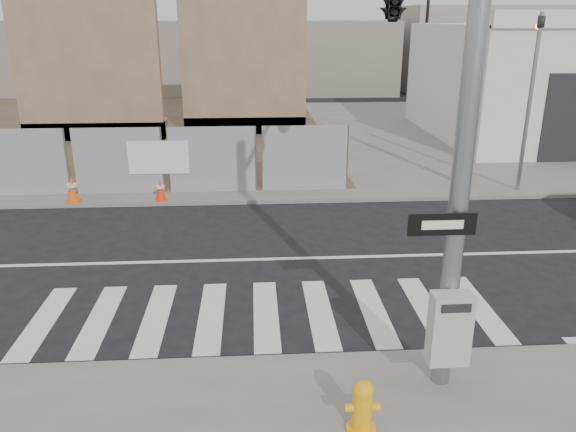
{
  "coord_description": "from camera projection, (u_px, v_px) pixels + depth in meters",
  "views": [
    {
      "loc": [
        -0.17,
        -11.62,
        5.13
      ],
      "look_at": [
        0.5,
        -1.05,
        1.4
      ],
      "focal_mm": 35.0,
      "sensor_mm": 36.0,
      "label": 1
    }
  ],
  "objects": [
    {
      "name": "ground",
      "position": [
        263.0,
        259.0,
        12.65
      ],
      "size": [
        100.0,
        100.0,
        0.0
      ],
      "primitive_type": "plane",
      "color": "black",
      "rests_on": "ground"
    },
    {
      "name": "sidewalk_far",
      "position": [
        257.0,
        135.0,
        25.81
      ],
      "size": [
        50.0,
        20.0,
        0.12
      ],
      "primitive_type": "cube",
      "color": "slate",
      "rests_on": "ground"
    },
    {
      "name": "signal_pole",
      "position": [
        412.0,
        41.0,
        9.29
      ],
      "size": [
        0.96,
        5.87,
        7.0
      ],
      "color": "gray",
      "rests_on": "sidewalk_near"
    },
    {
      "name": "far_signal_pole",
      "position": [
        533.0,
        79.0,
        16.3
      ],
      "size": [
        0.16,
        0.2,
        5.6
      ],
      "color": "gray",
      "rests_on": "sidewalk_far"
    },
    {
      "name": "concrete_wall_left",
      "position": [
        88.0,
        63.0,
        23.42
      ],
      "size": [
        6.0,
        1.3,
        8.0
      ],
      "color": "brown",
      "rests_on": "sidewalk_far"
    },
    {
      "name": "concrete_wall_right",
      "position": [
        244.0,
        61.0,
        24.75
      ],
      "size": [
        5.5,
        1.3,
        8.0
      ],
      "color": "brown",
      "rests_on": "sidewalk_far"
    },
    {
      "name": "auto_shop",
      "position": [
        572.0,
        81.0,
        24.85
      ],
      "size": [
        12.0,
        10.2,
        5.95
      ],
      "color": "silver",
      "rests_on": "sidewalk_far"
    },
    {
      "name": "utility_pole_right",
      "position": [
        477.0,
        16.0,
        16.49
      ],
      "size": [
        1.6,
        0.28,
        10.0
      ],
      "color": "brown",
      "rests_on": "sidewalk_far"
    },
    {
      "name": "fire_hydrant",
      "position": [
        362.0,
        406.0,
        7.11
      ],
      "size": [
        0.45,
        0.39,
        0.74
      ],
      "rotation": [
        0.0,
        0.0,
        0.01
      ],
      "color": "#FAAC0D",
      "rests_on": "sidewalk_near"
    },
    {
      "name": "traffic_cone_c",
      "position": [
        72.0,
        189.0,
        16.14
      ],
      "size": [
        0.42,
        0.42,
        0.76
      ],
      "rotation": [
        0.0,
        0.0,
        0.09
      ],
      "color": "#F4580C",
      "rests_on": "sidewalk_far"
    },
    {
      "name": "traffic_cone_d",
      "position": [
        161.0,
        190.0,
        16.31
      ],
      "size": [
        0.41,
        0.41,
        0.62
      ],
      "rotation": [
        0.0,
        0.0,
        0.36
      ],
      "color": "#FA320D",
      "rests_on": "sidewalk_far"
    }
  ]
}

